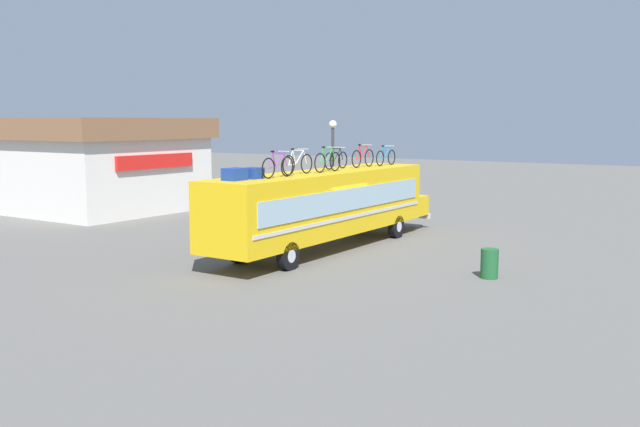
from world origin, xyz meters
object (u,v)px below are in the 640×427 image
object	(u,v)px
rooftop_bicycle_2	(298,163)
rooftop_bicycle_4	(336,160)
rooftop_bicycle_1	(278,166)
rooftop_bicycle_6	(386,157)
luggage_bag_2	(253,173)
luggage_bag_1	(235,174)
street_lamp	(333,154)
rooftop_bicycle_5	(363,158)
bus	(326,203)
trash_bin	(489,264)
rooftop_bicycle_3	(328,161)

from	to	relation	value
rooftop_bicycle_2	rooftop_bicycle_4	distance (m)	3.19
rooftop_bicycle_1	rooftop_bicycle_6	xyz separation A→B (m)	(7.71, 0.10, -0.02)
luggage_bag_2	luggage_bag_1	bearing A→B (deg)	175.75
street_lamp	luggage_bag_1	bearing A→B (deg)	-161.59
rooftop_bicycle_6	rooftop_bicycle_2	bearing A→B (deg)	178.49
rooftop_bicycle_1	rooftop_bicycle_6	distance (m)	7.71
rooftop_bicycle_1	rooftop_bicycle_5	size ratio (longest dim) A/B	0.98
street_lamp	bus	bearing A→B (deg)	-149.30
rooftop_bicycle_2	rooftop_bicycle_6	xyz separation A→B (m)	(6.21, -0.16, -0.03)
bus	rooftop_bicycle_6	size ratio (longest dim) A/B	7.79
rooftop_bicycle_1	trash_bin	world-z (taller)	rooftop_bicycle_1
bus	rooftop_bicycle_6	bearing A→B (deg)	-2.97
rooftop_bicycle_3	trash_bin	bearing A→B (deg)	-99.38
rooftop_bicycle_4	rooftop_bicycle_5	world-z (taller)	rooftop_bicycle_5
rooftop_bicycle_2	rooftop_bicycle_3	world-z (taller)	rooftop_bicycle_3
rooftop_bicycle_1	rooftop_bicycle_2	distance (m)	1.52
luggage_bag_2	rooftop_bicycle_6	size ratio (longest dim) A/B	0.34
rooftop_bicycle_1	rooftop_bicycle_4	world-z (taller)	rooftop_bicycle_1
trash_bin	rooftop_bicycle_3	bearing A→B (deg)	80.62
luggage_bag_2	rooftop_bicycle_1	xyz separation A→B (m)	(0.78, -0.43, 0.20)
rooftop_bicycle_3	rooftop_bicycle_6	distance (m)	4.59
luggage_bag_2	bus	bearing A→B (deg)	-1.59
rooftop_bicycle_2	rooftop_bicycle_4	world-z (taller)	rooftop_bicycle_2
rooftop_bicycle_2	trash_bin	bearing A→B (deg)	-85.64
luggage_bag_1	trash_bin	bearing A→B (deg)	-62.84
trash_bin	street_lamp	distance (m)	14.26
rooftop_bicycle_2	rooftop_bicycle_3	size ratio (longest dim) A/B	1.03
rooftop_bicycle_1	rooftop_bicycle_6	bearing A→B (deg)	0.71
bus	rooftop_bicycle_4	size ratio (longest dim) A/B	7.91
rooftop_bicycle_1	luggage_bag_1	bearing A→B (deg)	162.85
rooftop_bicycle_4	trash_bin	size ratio (longest dim) A/B	1.80
bus	rooftop_bicycle_2	size ratio (longest dim) A/B	7.29
bus	rooftop_bicycle_5	distance (m)	3.15
rooftop_bicycle_2	rooftop_bicycle_3	distance (m)	1.63
rooftop_bicycle_1	rooftop_bicycle_3	world-z (taller)	rooftop_bicycle_3
rooftop_bicycle_5	street_lamp	size ratio (longest dim) A/B	0.36
rooftop_bicycle_4	trash_bin	distance (m)	8.21
rooftop_bicycle_3	rooftop_bicycle_6	size ratio (longest dim) A/B	1.04
bus	rooftop_bicycle_6	xyz separation A→B (m)	(4.28, -0.22, 1.56)
bus	rooftop_bicycle_5	size ratio (longest dim) A/B	7.47
luggage_bag_1	rooftop_bicycle_2	xyz separation A→B (m)	(3.10, -0.24, 0.19)
bus	trash_bin	xyz separation A→B (m)	(-1.41, -6.88, -1.29)
rooftop_bicycle_3	luggage_bag_2	bearing A→B (deg)	174.47
bus	street_lamp	bearing A→B (deg)	30.70
street_lamp	rooftop_bicycle_6	bearing A→B (deg)	-122.51
trash_bin	luggage_bag_2	bearing A→B (deg)	111.77
rooftop_bicycle_1	rooftop_bicycle_3	distance (m)	3.11
rooftop_bicycle_3	rooftop_bicycle_5	xyz separation A→B (m)	(3.04, 0.26, -0.00)
luggage_bag_2	rooftop_bicycle_3	size ratio (longest dim) A/B	0.32
rooftop_bicycle_4	rooftop_bicycle_5	xyz separation A→B (m)	(1.49, -0.34, 0.02)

